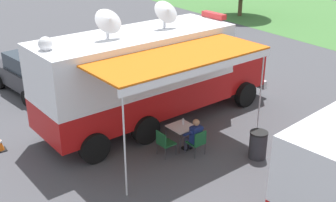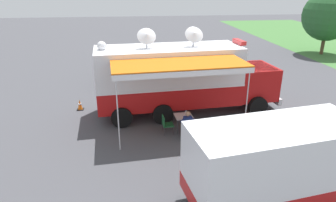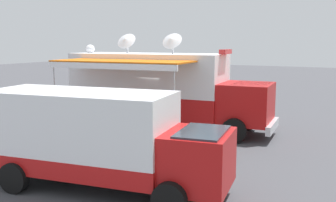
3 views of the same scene
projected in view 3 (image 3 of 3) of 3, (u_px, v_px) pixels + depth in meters
The scene contains 12 objects.
ground_plane at pixel (149, 127), 18.50m from camera, with size 100.00×100.00×0.00m, color #47474C.
lot_stripe at pixel (213, 118), 20.72m from camera, with size 0.12×4.80×0.01m, color silver.
command_truck at pixel (162, 87), 17.88m from camera, with size 5.44×9.65×4.53m.
folding_table at pixel (131, 122), 16.34m from camera, with size 0.86×0.86×0.73m.
water_bottle at pixel (135, 118), 16.33m from camera, with size 0.07×0.07×0.22m.
folding_chair_at_table at pixel (122, 130), 15.63m from camera, with size 0.52×0.52×0.87m.
folding_chair_beside_table at pixel (112, 125), 16.56m from camera, with size 0.52×0.52×0.87m.
seated_responder at pixel (124, 126), 15.78m from camera, with size 0.68×0.58×1.25m.
trash_bin at pixel (138, 142), 13.91m from camera, with size 0.57×0.57×0.91m.
traffic_cone at pixel (85, 110), 21.49m from camera, with size 0.36×0.36×0.58m.
support_truck at pixel (97, 140), 10.58m from camera, with size 3.11×7.03×2.70m.
car_behind_truck at pixel (165, 93), 24.20m from camera, with size 4.44×2.52×1.76m.
Camera 3 is at (15.55, 9.30, 4.04)m, focal length 41.37 mm.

